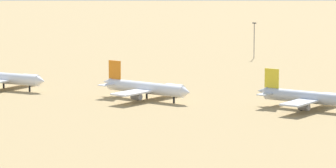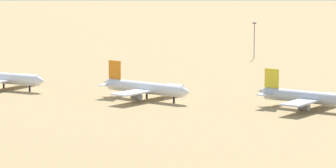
{
  "view_description": "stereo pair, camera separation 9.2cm",
  "coord_description": "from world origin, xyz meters",
  "px_view_note": "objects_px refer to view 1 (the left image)",
  "views": [
    {
      "loc": [
        162.65,
        -286.86,
        50.11
      ],
      "look_at": [
        10.17,
        -2.16,
        6.0
      ],
      "focal_mm": 104.02,
      "sensor_mm": 36.0,
      "label": 1
    },
    {
      "loc": [
        162.73,
        -286.82,
        50.11
      ],
      "look_at": [
        10.17,
        -2.16,
        6.0
      ],
      "focal_mm": 104.02,
      "sensor_mm": 36.0,
      "label": 2
    }
  ],
  "objects_px": {
    "parked_jet_orange_2": "(145,88)",
    "light_pole_mid": "(254,38)",
    "parked_jet_red_1": "(2,78)",
    "parked_jet_yellow_3": "(308,97)"
  },
  "relations": [
    {
      "from": "parked_jet_orange_2",
      "to": "light_pole_mid",
      "type": "distance_m",
      "value": 138.65
    },
    {
      "from": "parked_jet_red_1",
      "to": "parked_jet_yellow_3",
      "type": "relative_size",
      "value": 1.03
    },
    {
      "from": "parked_jet_red_1",
      "to": "light_pole_mid",
      "type": "height_order",
      "value": "light_pole_mid"
    },
    {
      "from": "light_pole_mid",
      "to": "parked_jet_yellow_3",
      "type": "bearing_deg",
      "value": -60.32
    },
    {
      "from": "parked_jet_yellow_3",
      "to": "light_pole_mid",
      "type": "relative_size",
      "value": 2.21
    },
    {
      "from": "parked_jet_orange_2",
      "to": "parked_jet_yellow_3",
      "type": "xyz_separation_m",
      "value": [
        56.28,
        6.11,
        -0.07
      ]
    },
    {
      "from": "light_pole_mid",
      "to": "parked_jet_orange_2",
      "type": "bearing_deg",
      "value": -82.33
    },
    {
      "from": "parked_jet_red_1",
      "to": "parked_jet_orange_2",
      "type": "distance_m",
      "value": 58.83
    },
    {
      "from": "parked_jet_orange_2",
      "to": "parked_jet_yellow_3",
      "type": "height_order",
      "value": "parked_jet_orange_2"
    },
    {
      "from": "parked_jet_red_1",
      "to": "parked_jet_yellow_3",
      "type": "distance_m",
      "value": 115.38
    }
  ]
}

